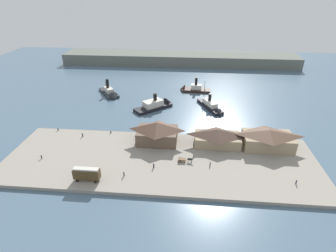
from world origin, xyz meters
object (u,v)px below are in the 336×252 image
ferry_shed_east_terminal (218,137)px  pedestrian_near_west_shed (154,166)px  ferry_shed_west_terminal (268,138)px  pedestrian_by_tram (83,135)px  ferry_shed_customs_shed (157,132)px  pedestrian_near_cart (124,174)px  pedestrian_at_waters_edge (210,164)px  mooring_post_east (111,132)px  mooring_post_west (58,129)px  street_tram (87,173)px  pedestrian_walking_west (296,182)px  ferry_approaching_east (157,105)px  horse_cart (185,159)px  ferry_moored_west (192,89)px  ferry_mid_harbor (110,93)px  pedestrian_walking_east (41,157)px  ferry_near_quay (212,107)px

ferry_shed_east_terminal → pedestrian_near_west_shed: bearing=-143.1°
ferry_shed_west_terminal → pedestrian_by_tram: 72.46m
ferry_shed_customs_shed → pedestrian_near_cart: size_ratio=8.94×
pedestrian_at_waters_edge → mooring_post_east: 44.25m
mooring_post_east → mooring_post_west: bearing=179.7°
street_tram → mooring_post_east: 30.18m
street_tram → pedestrian_walking_west: bearing=3.5°
pedestrian_walking_west → pedestrian_near_cart: size_ratio=0.91×
street_tram → pedestrian_by_tram: size_ratio=4.86×
ferry_shed_customs_shed → pedestrian_near_cart: 23.62m
pedestrian_by_tram → ferry_approaching_east: (26.27, 33.69, -0.40)m
pedestrian_near_west_shed → ferry_shed_east_terminal: bearing=36.9°
horse_cart → mooring_post_east: size_ratio=6.21×
horse_cart → pedestrian_at_waters_edge: horse_cart is taller
pedestrian_near_cart → ferry_moored_west: bearing=75.7°
street_tram → pedestrian_at_waters_edge: (38.83, 11.00, -1.90)m
pedestrian_by_tram → pedestrian_near_cart: pedestrian_near_cart is taller
street_tram → ferry_shed_customs_shed: bearing=52.7°
ferry_shed_east_terminal → street_tram: (-42.11, -24.98, -0.69)m
horse_cart → mooring_post_east: 35.91m
pedestrian_at_waters_edge → mooring_post_east: (-39.93, 19.08, -0.29)m
mooring_post_west → ferry_mid_harbor: 44.78m
pedestrian_at_waters_edge → mooring_post_west: bearing=163.0°
horse_cart → pedestrian_walking_east: (-50.62, -2.72, -0.22)m
ferry_shed_west_terminal → pedestrian_walking_west: 21.46m
street_tram → pedestrian_walking_west: 64.98m
pedestrian_by_tram → pedestrian_at_waters_edge: bearing=-16.6°
pedestrian_near_cart → pedestrian_at_waters_edge: (27.89, 7.95, -0.06)m
ferry_near_quay → pedestrian_near_west_shed: bearing=-113.4°
street_tram → pedestrian_near_west_shed: size_ratio=4.60×
pedestrian_near_cart → ferry_approaching_east: bearing=86.3°
ferry_shed_west_terminal → ferry_near_quay: (-18.59, 35.01, -3.45)m
pedestrian_walking_east → ferry_approaching_east: bearing=54.9°
pedestrian_at_waters_edge → ferry_approaching_east: ferry_approaching_east is taller
ferry_shed_east_terminal → ferry_moored_west: 61.17m
pedestrian_at_waters_edge → ferry_moored_west: 74.52m
pedestrian_near_cart → mooring_post_west: size_ratio=1.94×
ferry_near_quay → pedestrian_walking_west: bearing=-67.9°
ferry_shed_west_terminal → pedestrian_walking_east: bearing=-169.5°
pedestrian_walking_west → ferry_moored_west: 87.63m
pedestrian_by_tram → pedestrian_near_west_shed: (31.50, -17.78, 0.04)m
street_tram → ferry_mid_harbor: bearing=100.7°
pedestrian_by_tram → ferry_moored_west: (43.50, 59.15, -0.72)m
pedestrian_near_west_shed → ferry_shed_customs_shed: bearing=92.9°
ferry_shed_east_terminal → pedestrian_at_waters_edge: (-3.29, -13.98, -2.59)m
street_tram → mooring_post_west: (-23.94, 30.19, -2.19)m
pedestrian_walking_east → pedestrian_near_west_shed: size_ratio=0.86×
mooring_post_west → ferry_near_quay: size_ratio=0.04×
horse_cart → ferry_shed_west_terminal: bearing=21.9°
street_tram → pedestrian_near_cart: street_tram is taller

